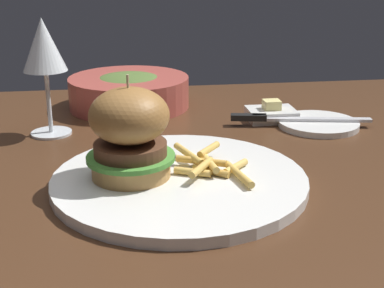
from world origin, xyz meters
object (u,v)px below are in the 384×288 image
bread_plate (318,124)px  butter_dish (271,114)px  soup_bowl (129,91)px  main_plate (180,180)px  table_knife (288,118)px  wine_glass (44,49)px  burger_sandwich (130,133)px

bread_plate → butter_dish: bearing=145.1°
bread_plate → soup_bowl: (-0.31, 0.17, 0.03)m
main_plate → table_knife: (0.21, 0.22, 0.01)m
bread_plate → wine_glass: bearing=177.2°
wine_glass → soup_bowl: 0.22m
burger_sandwich → soup_bowl: 0.38m
burger_sandwich → table_knife: (0.27, 0.21, -0.06)m
butter_dish → soup_bowl: size_ratio=0.36×
main_plate → wine_glass: wine_glass is taller
butter_dish → wine_glass: bearing=-176.0°
burger_sandwich → bread_plate: 0.39m
wine_glass → bread_plate: (0.44, -0.02, -0.13)m
burger_sandwich → soup_bowl: bearing=88.7°
table_knife → butter_dish: size_ratio=2.85×
wine_glass → soup_bowl: (0.13, 0.15, -0.11)m
main_plate → table_knife: size_ratio=1.36×
main_plate → butter_dish: bearing=53.4°
wine_glass → table_knife: size_ratio=0.79×
main_plate → bread_plate: 0.34m
burger_sandwich → bread_plate: burger_sandwich is taller
table_knife → bread_plate: bearing=-10.2°
table_knife → butter_dish: butter_dish is taller
burger_sandwich → table_knife: bearing=38.4°
soup_bowl → table_knife: bearing=-31.6°
wine_glass → table_knife: bearing=-1.9°
main_plate → soup_bowl: size_ratio=1.41×
main_plate → butter_dish: (0.19, 0.26, 0.00)m
soup_bowl → bread_plate: bearing=-28.6°
burger_sandwich → soup_bowl: size_ratio=0.57×
bread_plate → butter_dish: size_ratio=1.64×
table_knife → butter_dish: bearing=114.8°
main_plate → wine_glass: (-0.18, 0.23, 0.13)m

